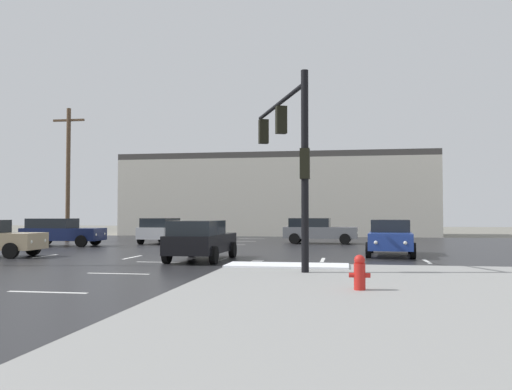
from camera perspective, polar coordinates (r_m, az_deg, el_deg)
The scene contains 13 objects.
ground_plane at distance 22.86m, azimuth -8.25°, elevation -6.65°, with size 120.00×120.00×0.00m, color slate.
road_asphalt at distance 22.86m, azimuth -8.25°, elevation -6.63°, with size 44.00×44.00×0.02m, color #232326.
snow_strip_curbside at distance 17.91m, azimuth 3.31°, elevation -7.41°, with size 4.00×1.60×0.06m, color white.
lane_markings at distance 21.20m, azimuth -6.25°, elevation -6.96°, with size 36.15×36.15×0.01m.
traffic_signal_mast at distance 17.75m, azimuth 3.52°, elevation 5.51°, with size 2.41×5.77×5.99m.
fire_hydrant at distance 12.54m, azimuth 10.88°, elevation -8.01°, with size 0.48×0.26×0.79m.
strip_building_background at distance 48.01m, azimuth 2.36°, elevation -0.06°, with size 26.72×8.00×6.99m.
sedan_silver at distance 34.36m, azimuth -9.74°, elevation -3.66°, with size 2.26×4.63×1.58m.
sedan_navy at distance 33.06m, azimuth -19.94°, elevation -3.64°, with size 4.57×2.10×1.58m.
sedan_blue at distance 24.84m, azimuth 14.00°, elevation -4.27°, with size 2.31×4.64×1.58m.
sedan_black at distance 21.38m, azimuth -5.87°, elevation -4.69°, with size 2.09×4.57×1.58m.
sedan_grey at distance 33.94m, azimuth 6.54°, elevation -3.70°, with size 4.60×2.19×1.58m.
utility_pole_distant at distance 38.16m, azimuth -19.22°, elevation 2.34°, with size 2.20×0.28×8.94m.
Camera 1 is at (6.87, -21.73, 1.85)m, focal length 37.90 mm.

